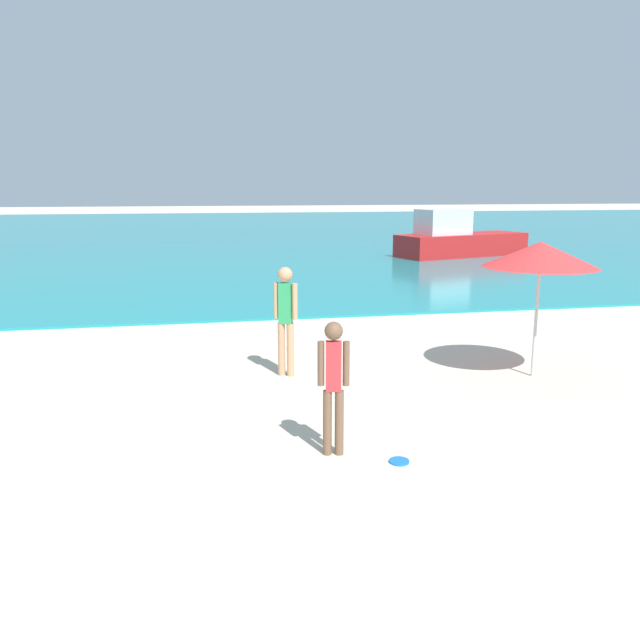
# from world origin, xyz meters

# --- Properties ---
(water) EXTENTS (160.00, 60.00, 0.06)m
(water) POSITION_xyz_m (0.00, 41.15, 0.03)
(water) COLOR teal
(water) RESTS_ON ground
(person_standing) EXTENTS (0.35, 0.20, 1.54)m
(person_standing) POSITION_xyz_m (-0.49, 3.63, 0.87)
(person_standing) COLOR brown
(person_standing) RESTS_ON ground
(frisbee) EXTENTS (0.22, 0.22, 0.03)m
(frisbee) POSITION_xyz_m (0.18, 3.27, 0.01)
(frisbee) COLOR blue
(frisbee) RESTS_ON ground
(person_distant) EXTENTS (0.36, 0.25, 1.76)m
(person_distant) POSITION_xyz_m (-0.57, 6.80, 1.00)
(person_distant) COLOR tan
(person_distant) RESTS_ON ground
(boat_near) EXTENTS (6.17, 3.52, 2.00)m
(boat_near) POSITION_xyz_m (9.14, 22.83, 0.75)
(boat_near) COLOR red
(boat_near) RESTS_ON water
(beach_umbrella) EXTENTS (1.77, 1.77, 2.15)m
(beach_umbrella) POSITION_xyz_m (3.30, 6.02, 1.95)
(beach_umbrella) COLOR #B7B7BC
(beach_umbrella) RESTS_ON ground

